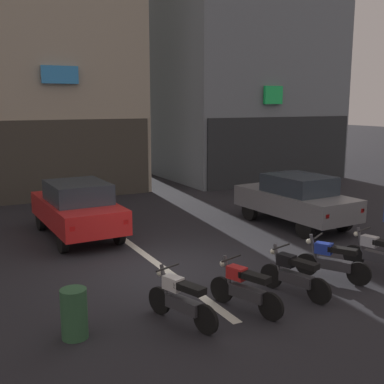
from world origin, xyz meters
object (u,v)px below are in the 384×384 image
object	(u,v)px
motorcycle_white_row_leftmost	(181,299)
trash_bin	(74,314)
motorcycle_black_row_centre	(294,274)
car_red_crossing_near	(77,207)
car_grey_parked_kerbside	(296,198)
motorcycle_red_row_left_mid	(245,288)
motorcycle_blue_row_right_mid	(332,260)
motorcycle_silver_row_rightmost	(377,253)

from	to	relation	value
motorcycle_white_row_leftmost	trash_bin	bearing A→B (deg)	169.29
trash_bin	motorcycle_black_row_centre	bearing A→B (deg)	-3.54
car_red_crossing_near	car_grey_parked_kerbside	size ratio (longest dim) A/B	0.99
car_grey_parked_kerbside	trash_bin	size ratio (longest dim) A/B	4.94
motorcycle_red_row_left_mid	trash_bin	distance (m)	3.12
motorcycle_blue_row_right_mid	trash_bin	xyz separation A→B (m)	(-5.66, -0.01, -0.03)
motorcycle_white_row_leftmost	trash_bin	xyz separation A→B (m)	(-1.80, 0.34, -0.03)
car_red_crossing_near	motorcycle_red_row_left_mid	bearing A→B (deg)	-77.04
motorcycle_white_row_leftmost	motorcycle_black_row_centre	xyz separation A→B (m)	(2.58, 0.07, 0.00)
motorcycle_black_row_centre	motorcycle_blue_row_right_mid	size ratio (longest dim) A/B	1.10
motorcycle_white_row_leftmost	motorcycle_red_row_left_mid	bearing A→B (deg)	-3.72
trash_bin	motorcycle_red_row_left_mid	bearing A→B (deg)	-7.82
car_grey_parked_kerbside	motorcycle_blue_row_right_mid	xyz separation A→B (m)	(-2.39, -4.13, -0.43)
car_red_crossing_near	motorcycle_black_row_centre	bearing A→B (deg)	-66.23
motorcycle_red_row_left_mid	trash_bin	xyz separation A→B (m)	(-3.09, 0.42, -0.03)
motorcycle_blue_row_right_mid	car_red_crossing_near	bearing A→B (deg)	123.99
car_grey_parked_kerbside	motorcycle_black_row_centre	distance (m)	5.75
car_red_crossing_near	motorcycle_red_row_left_mid	xyz separation A→B (m)	(1.49, -6.45, -0.43)
car_grey_parked_kerbside	motorcycle_red_row_left_mid	xyz separation A→B (m)	(-4.96, -4.56, -0.43)
car_grey_parked_kerbside	motorcycle_black_row_centre	bearing A→B (deg)	-129.83
car_red_crossing_near	trash_bin	size ratio (longest dim) A/B	4.89
motorcycle_black_row_centre	trash_bin	xyz separation A→B (m)	(-4.38, 0.27, -0.03)
car_red_crossing_near	motorcycle_black_row_centre	world-z (taller)	car_red_crossing_near
car_red_crossing_near	trash_bin	xyz separation A→B (m)	(-1.60, -6.03, -0.46)
motorcycle_blue_row_right_mid	motorcycle_silver_row_rightmost	world-z (taller)	same
motorcycle_silver_row_rightmost	trash_bin	world-z (taller)	motorcycle_silver_row_rightmost
car_red_crossing_near	motorcycle_red_row_left_mid	size ratio (longest dim) A/B	2.60
car_red_crossing_near	motorcycle_blue_row_right_mid	bearing A→B (deg)	-56.01
motorcycle_red_row_left_mid	motorcycle_silver_row_rightmost	bearing A→B (deg)	5.07
motorcycle_black_row_centre	motorcycle_silver_row_rightmost	size ratio (longest dim) A/B	1.00
motorcycle_blue_row_right_mid	motorcycle_black_row_centre	bearing A→B (deg)	-167.79
car_grey_parked_kerbside	motorcycle_white_row_leftmost	bearing A→B (deg)	-144.41
motorcycle_red_row_left_mid	motorcycle_black_row_centre	distance (m)	1.30
motorcycle_red_row_left_mid	motorcycle_black_row_centre	world-z (taller)	same
motorcycle_red_row_left_mid	motorcycle_blue_row_right_mid	world-z (taller)	same
motorcycle_blue_row_right_mid	trash_bin	size ratio (longest dim) A/B	1.74
motorcycle_white_row_leftmost	motorcycle_silver_row_rightmost	distance (m)	5.16
motorcycle_white_row_leftmost	car_red_crossing_near	bearing A→B (deg)	91.77
motorcycle_white_row_leftmost	motorcycle_black_row_centre	world-z (taller)	same
motorcycle_red_row_left_mid	motorcycle_white_row_leftmost	bearing A→B (deg)	176.28
car_grey_parked_kerbside	motorcycle_white_row_leftmost	distance (m)	7.70
motorcycle_red_row_left_mid	trash_bin	bearing A→B (deg)	172.18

